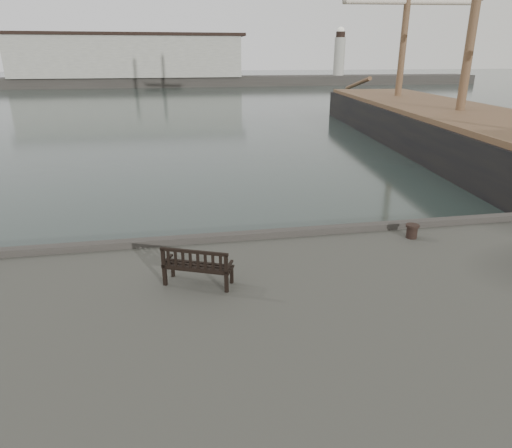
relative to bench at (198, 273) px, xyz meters
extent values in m
plane|color=black|center=(0.28, 2.60, -1.84)|extent=(400.00, 400.00, 0.00)
cube|color=#383530|center=(0.28, 94.60, -0.84)|extent=(140.00, 8.00, 2.00)
cube|color=#ABAA9E|center=(-7.72, 94.60, 4.16)|extent=(46.00, 9.00, 8.00)
cube|color=black|center=(-7.72, 94.60, 8.46)|extent=(48.00, 9.50, 0.60)
cylinder|color=#ABAA9E|center=(38.28, 94.60, 4.16)|extent=(2.40, 2.40, 8.00)
sphere|color=silver|center=(38.28, 94.60, 9.56)|extent=(1.61, 1.61, 1.61)
cube|color=black|center=(0.01, 0.02, 0.14)|extent=(1.59, 1.08, 0.04)
cube|color=black|center=(-0.08, -0.18, 0.36)|extent=(1.41, 0.66, 0.45)
cube|color=black|center=(0.01, 0.02, -0.07)|extent=(1.47, 0.98, 0.42)
cylinder|color=black|center=(5.98, 1.65, -0.08)|extent=(0.48, 0.48, 0.39)
cube|color=black|center=(19.17, 19.62, -1.42)|extent=(13.19, 42.52, 4.18)
cube|color=brown|center=(19.17, 19.62, 0.82)|extent=(12.67, 41.64, 0.30)
camera|label=1|loc=(-0.42, -9.04, 4.47)|focal=32.00mm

